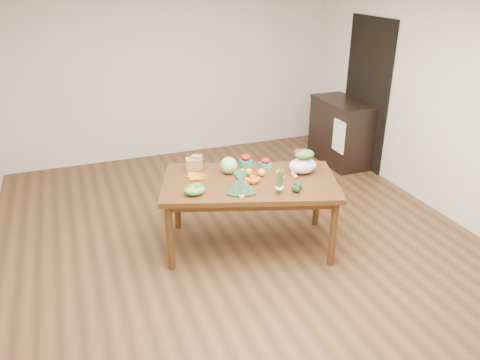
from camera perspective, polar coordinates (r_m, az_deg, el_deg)
name	(u,v)px	position (r m, az deg, el deg)	size (l,w,h in m)	color
floor	(244,249)	(4.95, 0.44, -8.39)	(6.00, 6.00, 0.00)	brown
room_walls	(244,125)	(4.37, 0.50, 6.67)	(5.02, 6.02, 2.70)	beige
dining_table	(250,213)	(4.83, 1.17, -4.08)	(1.72, 0.96, 0.75)	#512912
doorway_dark	(366,94)	(6.97, 15.12, 10.06)	(0.02, 1.00, 2.10)	black
cabinet	(340,132)	(7.12, 12.12, 5.78)	(0.52, 1.02, 0.94)	black
dish_towel	(339,136)	(6.66, 11.95, 5.23)	(0.02, 0.28, 0.45)	white
paper_bag	(193,163)	(4.92, -5.70, 2.10)	(0.21, 0.17, 0.15)	#9A6F45
cabbage	(229,165)	(4.79, -1.38, 1.80)	(0.18, 0.18, 0.18)	#99C16F
strawberry_basket_a	(246,162)	(4.98, 0.72, 2.26)	(0.12, 0.12, 0.11)	red
strawberry_basket_b	(265,164)	(4.93, 3.12, 1.92)	(0.10, 0.10, 0.09)	red
orange_a	(242,172)	(4.77, 0.27, 0.98)	(0.07, 0.07, 0.07)	orange
orange_b	(249,172)	(4.76, 1.06, 0.96)	(0.08, 0.08, 0.08)	#FF9D0F
orange_c	(261,172)	(4.75, 2.63, 0.92)	(0.08, 0.08, 0.08)	orange
mandarin_cluster	(252,179)	(4.59, 1.50, 0.15)	(0.18, 0.18, 0.09)	orange
carrots	(199,176)	(4.74, -5.01, 0.46)	(0.22, 0.19, 0.03)	orange
snap_pea_bag	(195,190)	(4.38, -5.55, -1.23)	(0.20, 0.15, 0.09)	#55B23C
kale_bunch	(241,185)	(4.38, 0.14, -0.61)	(0.32, 0.40, 0.16)	black
asparagus_bundle	(280,182)	(4.35, 4.84, -0.20)	(0.08, 0.08, 0.25)	#4B873E
potato_a	(282,178)	(4.69, 5.14, 0.26)	(0.04, 0.04, 0.04)	#D8CB7C
potato_b	(281,180)	(4.65, 4.97, 0.05)	(0.05, 0.04, 0.04)	tan
potato_c	(293,174)	(4.79, 6.49, 0.76)	(0.05, 0.05, 0.05)	#D9B27D
potato_d	(279,172)	(4.82, 4.72, 0.97)	(0.05, 0.04, 0.04)	tan
potato_e	(295,177)	(4.73, 6.74, 0.41)	(0.05, 0.05, 0.04)	tan
avocado_a	(296,189)	(4.44, 6.81, -1.10)	(0.06, 0.10, 0.06)	black
avocado_b	(298,185)	(4.51, 7.04, -0.63)	(0.07, 0.11, 0.07)	black
salad_bag	(303,163)	(4.83, 7.67, 2.11)	(0.29, 0.22, 0.23)	silver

